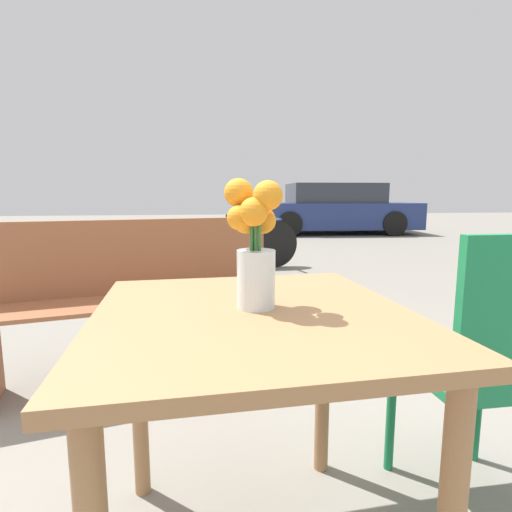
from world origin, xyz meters
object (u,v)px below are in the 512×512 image
(table_front, at_px, (253,354))
(bicycle, at_px, (245,245))
(parked_car, at_px, (333,210))
(flower_vase, at_px, (255,245))
(cafe_chair, at_px, (493,359))
(bench_near, at_px, (137,295))

(table_front, relative_size, bicycle, 0.54)
(table_front, bearing_deg, parked_car, 69.43)
(table_front, distance_m, bicycle, 4.31)
(table_front, relative_size, flower_vase, 2.63)
(cafe_chair, distance_m, bicycle, 4.23)
(flower_vase, bearing_deg, table_front, -112.60)
(bicycle, height_order, parked_car, parked_car)
(flower_vase, relative_size, bicycle, 0.21)
(table_front, relative_size, cafe_chair, 0.93)
(flower_vase, relative_size, parked_car, 0.07)
(bench_near, bearing_deg, table_front, -69.80)
(flower_vase, bearing_deg, bench_near, 110.83)
(flower_vase, distance_m, parked_car, 9.77)
(bicycle, bearing_deg, bench_near, -107.23)
(table_front, height_order, bicycle, bicycle)
(flower_vase, distance_m, cafe_chair, 0.78)
(table_front, height_order, bench_near, bench_near)
(table_front, xyz_separation_m, bicycle, (0.50, 4.28, -0.26))
(cafe_chair, bearing_deg, flower_vase, -176.72)
(cafe_chair, relative_size, bicycle, 0.58)
(bench_near, distance_m, parked_car, 8.85)
(table_front, bearing_deg, cafe_chair, 4.78)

